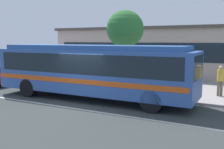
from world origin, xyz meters
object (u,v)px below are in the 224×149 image
pedestrian_waiting_near_sign (220,78)px  bus_stop_sign (180,68)px  transit_bus (92,68)px  street_tree_near_stop (125,29)px  pedestrian_walking_along_curb (107,72)px

pedestrian_waiting_near_sign → bus_stop_sign: (-1.77, -1.66, 0.61)m
transit_bus → pedestrian_waiting_near_sign: 6.90m
pedestrian_waiting_near_sign → bus_stop_sign: bearing=-136.9°
pedestrian_waiting_near_sign → street_tree_near_stop: 6.73m
bus_stop_sign → pedestrian_walking_along_curb: bearing=165.4°
transit_bus → street_tree_near_stop: street_tree_near_stop is taller
street_tree_near_stop → pedestrian_waiting_near_sign: bearing=-7.9°
bus_stop_sign → transit_bus: bearing=-155.9°
pedestrian_waiting_near_sign → street_tree_near_stop: bearing=172.1°
pedestrian_walking_along_curb → bus_stop_sign: bearing=-14.6°
transit_bus → pedestrian_waiting_near_sign: bearing=30.7°
pedestrian_waiting_near_sign → street_tree_near_stop: size_ratio=0.33×
pedestrian_waiting_near_sign → pedestrian_walking_along_curb: (-6.76, -0.36, 0.01)m
street_tree_near_stop → pedestrian_walking_along_curb: bearing=-119.1°
pedestrian_walking_along_curb → street_tree_near_stop: street_tree_near_stop is taller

